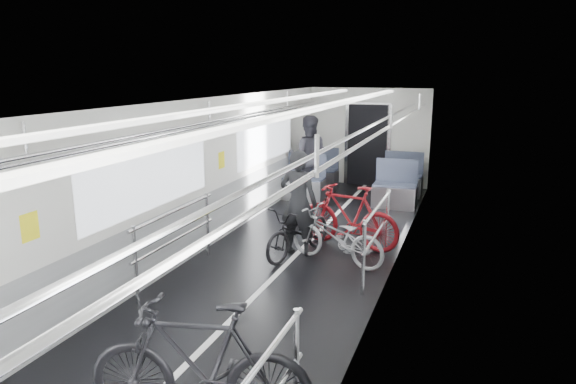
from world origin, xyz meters
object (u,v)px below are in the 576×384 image
at_px(bike_aisle, 299,231).
at_px(bike_right_mid, 336,237).
at_px(bike_right_far, 349,216).
at_px(person_seated, 308,156).
at_px(person_standing, 298,203).
at_px(bike_right_near, 200,365).

bearing_deg(bike_aisle, bike_right_mid, 8.01).
height_order(bike_right_far, person_seated, person_seated).
distance_m(person_standing, person_seated, 3.83).
xyz_separation_m(bike_right_mid, person_standing, (-0.66, 0.21, 0.41)).
xyz_separation_m(bike_right_near, bike_right_mid, (0.09, 3.88, -0.13)).
height_order(bike_right_near, bike_right_far, bike_right_near).
bearing_deg(person_standing, bike_right_mid, 166.52).
distance_m(bike_right_far, person_standing, 0.93).
relative_size(bike_right_near, person_seated, 0.99).
xyz_separation_m(bike_right_near, bike_right_far, (0.10, 4.65, -0.03)).
bearing_deg(bike_right_far, person_seated, -139.25).
relative_size(bike_right_near, bike_right_mid, 1.16).
relative_size(bike_right_far, bike_aisle, 1.13).
distance_m(bike_right_mid, bike_right_far, 0.78).
bearing_deg(person_seated, bike_aisle, 87.52).
xyz_separation_m(bike_right_far, bike_aisle, (-0.62, -0.67, -0.12)).
relative_size(bike_right_mid, person_seated, 0.85).
relative_size(bike_right_near, bike_right_far, 1.05).
relative_size(person_standing, person_seated, 0.90).
bearing_deg(person_seated, bike_right_far, 100.17).
relative_size(bike_right_mid, person_standing, 0.95).
bearing_deg(bike_right_far, bike_right_mid, 11.70).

